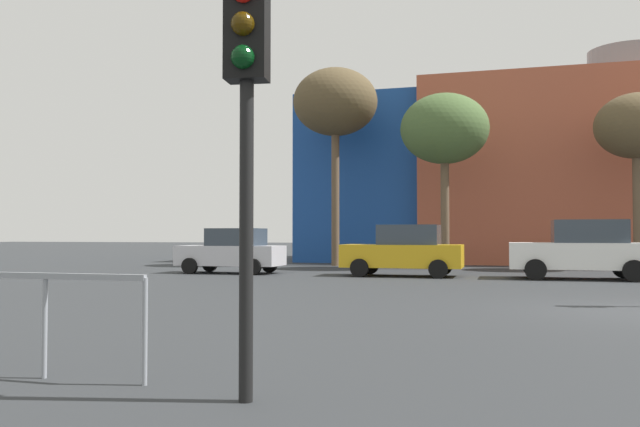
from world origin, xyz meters
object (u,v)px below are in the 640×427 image
Objects in this scene: parked_car_1 at (404,251)px; bare_tree_0 at (445,130)px; traffic_light_near_left at (246,87)px; bare_tree_1 at (637,128)px; parked_car_0 at (232,251)px; bare_tree_2 at (335,104)px; parked_car_2 at (583,250)px.

parked_car_1 is 0.56× the size of bare_tree_0.
traffic_light_near_left reaches higher than parked_car_1.
bare_tree_0 is 7.50m from bare_tree_1.
parked_car_0 is 0.94× the size of parked_car_1.
parked_car_0 is 0.42× the size of bare_tree_2.
bare_tree_0 is at bearing -17.15° from bare_tree_2.
parked_car_1 is 7.12m from bare_tree_0.
bare_tree_2 reaches higher than parked_car_1.
parked_car_1 is 17.26m from traffic_light_near_left.
bare_tree_0 is at bearing 173.43° from traffic_light_near_left.
parked_car_0 is 16.61m from bare_tree_1.
parked_car_1 is 0.93× the size of parked_car_2.
bare_tree_2 is (2.19, 6.67, 6.60)m from parked_car_0.
bare_tree_2 is at bearing 162.85° from bare_tree_0.
parked_car_1 is at bearing -58.19° from bare_tree_2.
parked_car_2 is 8.11m from bare_tree_1.
bare_tree_1 reaches higher than parked_car_1.
parked_car_0 is at bearing -0.00° from parked_car_2.
parked_car_0 is 18.80m from traffic_light_near_left.
bare_tree_1 is 12.66m from bare_tree_2.
traffic_light_near_left is at bearing -89.24° from bare_tree_0.
bare_tree_0 is 1.03× the size of bare_tree_1.
bare_tree_0 reaches higher than traffic_light_near_left.
traffic_light_near_left reaches higher than parked_car_0.
bare_tree_1 reaches higher than parked_car_2.
parked_car_2 is 17.77m from traffic_light_near_left.
parked_car_0 is at bearing -144.86° from bare_tree_0.
bare_tree_2 reaches higher than parked_car_0.
parked_car_0 is at bearing -163.53° from traffic_light_near_left.
parked_car_1 is at bearing -144.28° from bare_tree_1.
bare_tree_0 is 5.56m from bare_tree_2.
parked_car_0 is 0.52× the size of bare_tree_0.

